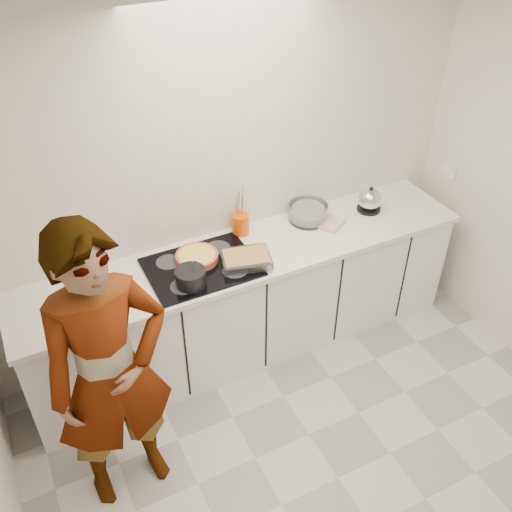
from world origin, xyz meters
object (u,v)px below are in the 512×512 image
hob (201,267)px  saucepan (191,277)px  baking_dish (246,259)px  tart_dish (197,257)px  mixing_bowl (308,213)px  kettle (370,200)px  utensil_crock (240,224)px  cook (110,375)px

hob → saucepan: bearing=-131.9°
hob → baking_dish: bearing=-19.5°
tart_dish → saucepan: size_ratio=1.17×
mixing_bowl → baking_dish: bearing=-156.6°
baking_dish → kettle: kettle is taller
kettle → tart_dish: bearing=-179.5°
utensil_crock → cook: size_ratio=0.08×
tart_dish → cook: 1.08m
kettle → cook: (-2.20, -0.76, -0.05)m
tart_dish → utensil_crock: utensil_crock is taller
baking_dish → mixing_bowl: (0.64, 0.28, 0.01)m
mixing_bowl → utensil_crock: 0.52m
tart_dish → mixing_bowl: 0.93m
mixing_bowl → cook: bearing=-153.7°
tart_dish → mixing_bowl: size_ratio=1.01×
tart_dish → saucepan: 0.25m
kettle → cook: size_ratio=0.11×
kettle → saucepan: bearing=-171.4°
saucepan → utensil_crock: 0.66m
saucepan → kettle: kettle is taller
baking_dish → utensil_crock: bearing=70.1°
saucepan → cook: bearing=-141.6°
hob → mixing_bowl: mixing_bowl is taller
tart_dish → cook: (-0.79, -0.74, -0.01)m
saucepan → mixing_bowl: bearing=17.0°
saucepan → tart_dish: bearing=59.8°
cook → hob: bearing=33.9°
hob → baking_dish: baking_dish is taller
baking_dish → utensil_crock: utensil_crock is taller
saucepan → mixing_bowl: (1.05, 0.32, -0.01)m
baking_dish → kettle: bearing=9.5°
hob → tart_dish: 0.08m
utensil_crock → saucepan: bearing=-143.6°
kettle → mixing_bowl: bearing=169.5°
tart_dish → kettle: size_ratio=1.42×
kettle → cook: bearing=-161.0°
hob → kettle: kettle is taller
utensil_crock → kettle: bearing=-9.1°
saucepan → cook: 0.84m
tart_dish → saucepan: (-0.13, -0.22, 0.03)m
baking_dish → cook: bearing=-152.0°
cook → tart_dish: bearing=37.0°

